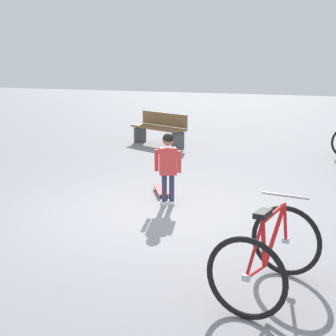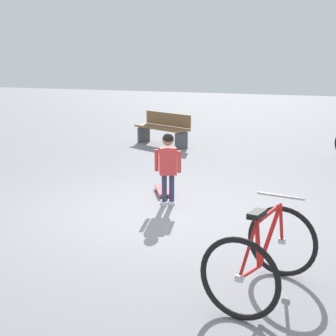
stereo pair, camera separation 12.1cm
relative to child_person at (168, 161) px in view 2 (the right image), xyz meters
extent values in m
plane|color=gray|center=(-0.59, -0.06, -0.66)|extent=(50.00, 50.00, 0.00)
cylinder|color=#2D3351|center=(-0.03, 0.05, -0.42)|extent=(0.08, 0.08, 0.42)
cube|color=white|center=(0.00, 0.06, -0.63)|extent=(0.17, 0.15, 0.05)
cylinder|color=#2D3351|center=(0.03, -0.05, -0.42)|extent=(0.08, 0.08, 0.42)
cube|color=white|center=(0.05, -0.03, -0.63)|extent=(0.17, 0.15, 0.05)
cube|color=#D13838|center=(0.00, 0.00, -0.01)|extent=(0.24, 0.28, 0.40)
cylinder|color=#D13838|center=(0.00, 0.18, -0.01)|extent=(0.06, 0.06, 0.32)
cylinder|color=#D13838|center=(0.03, -0.16, -0.01)|extent=(0.06, 0.06, 0.32)
sphere|color=#9E7051|center=(0.00, 0.00, 0.31)|extent=(0.17, 0.17, 0.17)
sphere|color=black|center=(-0.01, -0.01, 0.32)|extent=(0.16, 0.16, 0.16)
cube|color=#B22D2D|center=(0.54, 0.33, -0.59)|extent=(0.67, 0.51, 0.02)
cube|color=#B7B7BC|center=(0.74, 0.45, -0.61)|extent=(0.08, 0.11, 0.02)
cube|color=#B7B7BC|center=(0.34, 0.21, -0.61)|extent=(0.08, 0.11, 0.02)
cylinder|color=beige|center=(0.70, 0.51, -0.63)|extent=(0.06, 0.05, 0.06)
cylinder|color=beige|center=(0.78, 0.38, -0.63)|extent=(0.06, 0.05, 0.06)
cylinder|color=beige|center=(0.30, 0.27, -0.63)|extent=(0.06, 0.05, 0.06)
cylinder|color=beige|center=(0.38, 0.14, -0.63)|extent=(0.06, 0.05, 0.06)
torus|color=black|center=(-1.86, -2.03, -0.30)|extent=(0.15, 0.71, 0.71)
torus|color=black|center=(-2.87, -1.88, -0.30)|extent=(0.15, 0.71, 0.71)
cylinder|color=#B7B7BC|center=(-1.86, -2.03, -0.30)|extent=(0.07, 0.07, 0.06)
cylinder|color=#B7B7BC|center=(-2.87, -1.88, -0.30)|extent=(0.07, 0.07, 0.06)
cylinder|color=red|center=(-2.20, -1.98, -0.13)|extent=(0.52, 0.11, 0.48)
cylinder|color=red|center=(-2.25, -1.97, 0.09)|extent=(0.59, 0.12, 0.06)
cylinder|color=red|center=(-2.50, -1.94, -0.12)|extent=(0.14, 0.06, 0.48)
cylinder|color=red|center=(-2.66, -1.91, -0.33)|extent=(0.43, 0.09, 0.08)
cylinder|color=red|center=(-2.71, -1.91, -0.11)|extent=(0.35, 0.08, 0.40)
cylinder|color=red|center=(-1.91, -2.02, -0.10)|extent=(0.13, 0.05, 0.41)
cube|color=black|center=(-2.55, -1.93, 0.16)|extent=(0.23, 0.13, 0.05)
cylinder|color=#B7B7BC|center=(-1.96, -2.01, 0.18)|extent=(0.09, 0.46, 0.02)
cube|color=brown|center=(4.75, 2.24, -0.22)|extent=(1.06, 1.64, 0.05)
cube|color=brown|center=(4.94, 2.16, -0.02)|extent=(0.69, 1.48, 0.32)
cube|color=#4C4C51|center=(5.04, 2.88, -0.46)|extent=(0.35, 0.22, 0.39)
cube|color=#4C4C51|center=(4.47, 1.60, -0.46)|extent=(0.35, 0.22, 0.39)
camera|label=1|loc=(-6.67, -2.77, 1.44)|focal=54.40mm
camera|label=2|loc=(-6.62, -2.89, 1.44)|focal=54.40mm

